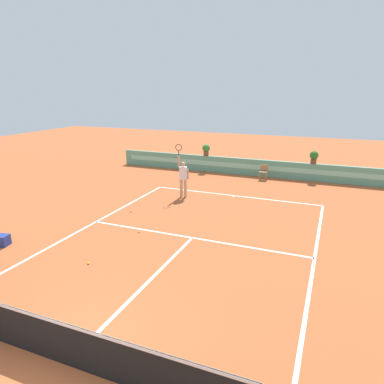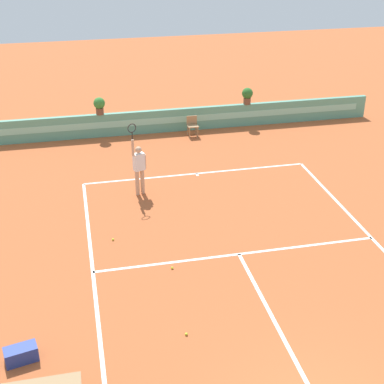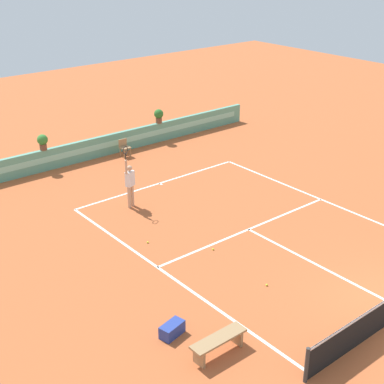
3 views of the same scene
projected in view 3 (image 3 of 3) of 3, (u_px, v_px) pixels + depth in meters
name	position (u px, v px, depth m)	size (l,w,h in m)	color
ground_plane	(256.00, 233.00, 20.28)	(60.00, 60.00, 0.00)	#B2562D
court_lines	(242.00, 226.00, 20.78)	(8.32, 11.94, 0.01)	white
back_wall_barrier	(104.00, 146.00, 27.40)	(18.00, 0.21, 1.00)	#599E84
ball_kid_chair	(124.00, 147.00, 27.28)	(0.44, 0.44, 0.85)	#99754C
bench_courtside	(219.00, 342.00, 14.25)	(1.60, 0.44, 0.51)	#99754C
gear_bag	(172.00, 330.00, 15.01)	(0.70, 0.36, 0.36)	navy
tennis_player	(130.00, 182.00, 21.89)	(0.59, 0.33, 2.58)	tan
tennis_ball_near_baseline	(148.00, 242.00, 19.62)	(0.07, 0.07, 0.07)	#CCE033
tennis_ball_mid_court	(213.00, 249.00, 19.18)	(0.07, 0.07, 0.07)	#CCE033
tennis_ball_by_sideline	(267.00, 285.00, 17.20)	(0.07, 0.07, 0.07)	#CCE033
potted_plant_right	(159.00, 115.00, 28.93)	(0.48, 0.48, 0.72)	brown
potted_plant_left	(43.00, 141.00, 25.21)	(0.48, 0.48, 0.72)	brown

